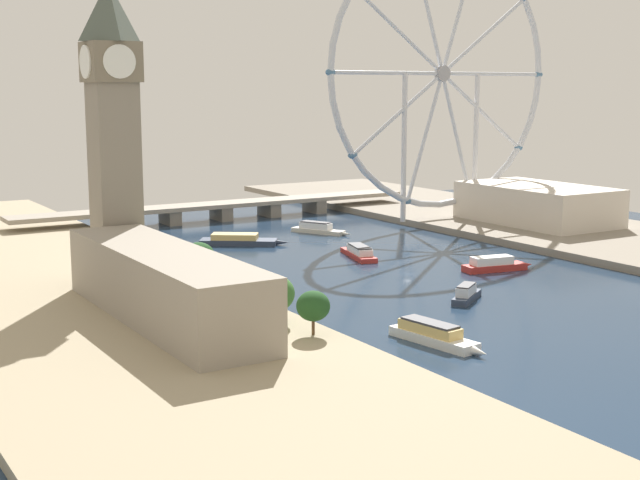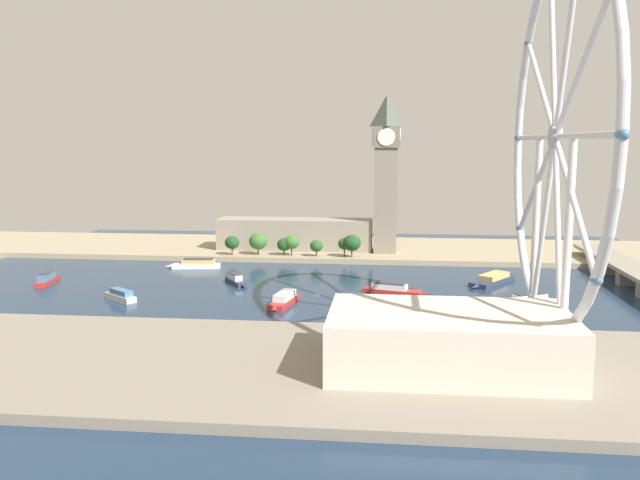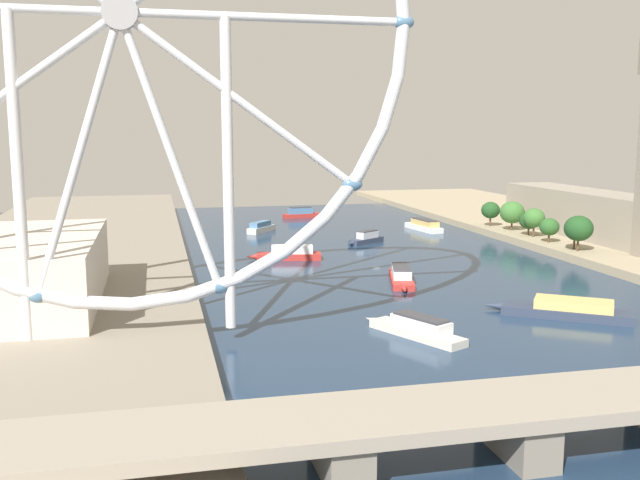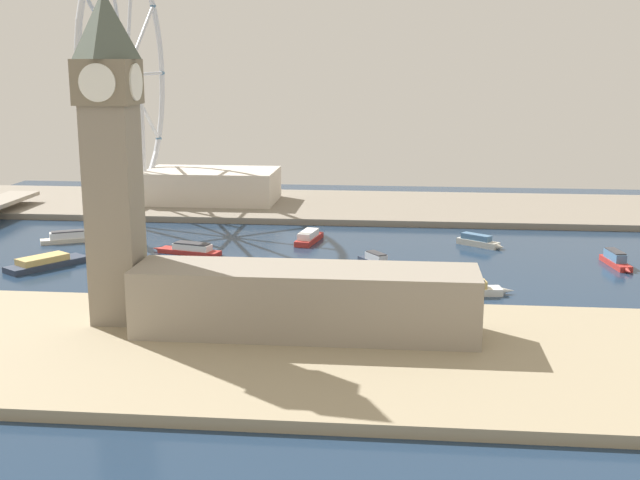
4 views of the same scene
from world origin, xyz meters
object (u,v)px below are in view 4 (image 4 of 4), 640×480
(tour_boat_6, at_px, (46,262))
(riverside_hall, at_px, (212,186))
(tour_boat_0, at_px, (309,237))
(tour_boat_1, at_px, (463,288))
(tour_boat_4, at_px, (479,241))
(tour_boat_2, at_px, (616,260))
(clock_tower, at_px, (112,155))
(tour_boat_3, at_px, (71,237))
(ferris_wheel, at_px, (126,76))
(tour_boat_7, at_px, (375,260))
(parliament_block, at_px, (306,301))
(tour_boat_5, at_px, (190,249))

(tour_boat_6, bearing_deg, riverside_hall, 21.39)
(tour_boat_0, bearing_deg, riverside_hall, 47.36)
(tour_boat_1, height_order, tour_boat_4, tour_boat_1)
(tour_boat_2, xyz_separation_m, tour_boat_6, (-23.67, 218.42, -0.48))
(clock_tower, bearing_deg, tour_boat_3, 28.70)
(ferris_wheel, xyz_separation_m, tour_boat_4, (-53.44, -169.71, -68.04))
(tour_boat_1, height_order, tour_boat_2, tour_boat_2)
(ferris_wheel, height_order, tour_boat_4, ferris_wheel)
(clock_tower, height_order, tour_boat_7, clock_tower)
(parliament_block, relative_size, tour_boat_1, 3.09)
(tour_boat_2, bearing_deg, tour_boat_5, -99.18)
(tour_boat_5, xyz_separation_m, tour_boat_7, (-11.38, -76.20, 0.13))
(parliament_block, relative_size, ferris_wheel, 0.73)
(ferris_wheel, height_order, tour_boat_7, ferris_wheel)
(clock_tower, bearing_deg, parliament_block, -96.68)
(clock_tower, height_order, tour_boat_0, clock_tower)
(tour_boat_1, relative_size, tour_boat_6, 0.92)
(tour_boat_5, bearing_deg, tour_boat_6, 44.44)
(clock_tower, relative_size, tour_boat_3, 3.29)
(riverside_hall, distance_m, tour_boat_0, 103.58)
(clock_tower, xyz_separation_m, ferris_wheel, (175.92, 54.52, 18.47))
(riverside_hall, height_order, tour_boat_1, riverside_hall)
(tour_boat_6, xyz_separation_m, tour_boat_7, (15.49, -125.52, 0.18))
(riverside_hall, relative_size, tour_boat_2, 2.81)
(tour_boat_5, relative_size, tour_boat_6, 0.93)
(parliament_block, relative_size, tour_boat_2, 3.83)
(clock_tower, height_order, tour_boat_2, clock_tower)
(parliament_block, height_order, tour_boat_5, parliament_block)
(clock_tower, xyz_separation_m, tour_boat_4, (122.48, -115.19, -49.57))
(clock_tower, bearing_deg, tour_boat_1, -65.55)
(riverside_hall, bearing_deg, tour_boat_0, -142.82)
(clock_tower, relative_size, tour_boat_4, 4.73)
(tour_boat_3, bearing_deg, tour_boat_1, -48.13)
(parliament_block, xyz_separation_m, tour_boat_1, (53.51, -47.57, -10.11))
(tour_boat_4, bearing_deg, tour_boat_6, -125.09)
(riverside_hall, relative_size, tour_boat_5, 2.25)
(tour_boat_3, distance_m, tour_boat_5, 59.91)
(riverside_hall, relative_size, tour_boat_0, 2.53)
(tour_boat_0, height_order, tour_boat_6, tour_boat_0)
(tour_boat_0, relative_size, tour_boat_3, 0.97)
(clock_tower, bearing_deg, tour_boat_5, 2.50)
(tour_boat_0, xyz_separation_m, tour_boat_7, (-38.51, -29.94, -0.09))
(clock_tower, height_order, tour_boat_4, clock_tower)
(clock_tower, xyz_separation_m, tour_boat_6, (69.28, 53.51, -49.81))
(tour_boat_1, bearing_deg, tour_boat_6, 163.72)
(tour_boat_2, height_order, tour_boat_5, tour_boat_2)
(ferris_wheel, xyz_separation_m, tour_boat_5, (-79.78, -50.33, -68.23))
(tour_boat_1, bearing_deg, tour_boat_7, 121.46)
(tour_boat_4, bearing_deg, tour_boat_7, -101.47)
(parliament_block, relative_size, tour_boat_3, 3.36)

